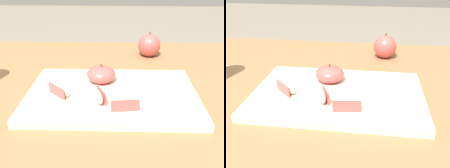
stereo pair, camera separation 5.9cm
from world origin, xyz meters
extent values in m
cube|color=brown|center=(0.00, 0.00, 0.75)|extent=(1.10, 0.83, 0.03)
cube|color=brown|center=(0.49, 0.35, 0.37)|extent=(0.06, 0.06, 0.74)
cube|color=beige|center=(0.06, -0.04, 0.78)|extent=(0.40, 0.27, 0.02)
ellipsoid|color=#D14C47|center=(0.03, 0.01, 0.81)|extent=(0.07, 0.07, 0.04)
cylinder|color=#4C3319|center=(0.03, 0.01, 0.83)|extent=(0.00, 0.00, 0.01)
ellipsoid|color=beige|center=(-0.06, -0.06, 0.80)|extent=(0.06, 0.06, 0.03)
cube|color=#D14C47|center=(-0.07, -0.07, 0.80)|extent=(0.04, 0.04, 0.03)
ellipsoid|color=beige|center=(0.03, -0.09, 0.80)|extent=(0.04, 0.07, 0.03)
cube|color=#D14C47|center=(0.04, -0.09, 0.80)|extent=(0.03, 0.06, 0.03)
ellipsoid|color=beige|center=(0.09, -0.12, 0.80)|extent=(0.06, 0.03, 0.03)
cube|color=#D14C47|center=(0.09, -0.13, 0.80)|extent=(0.06, 0.01, 0.03)
sphere|color=#D14C47|center=(0.18, 0.26, 0.81)|extent=(0.07, 0.07, 0.07)
cylinder|color=#4C3319|center=(0.18, 0.26, 0.85)|extent=(0.00, 0.00, 0.01)
camera|label=1|loc=(0.08, -0.60, 1.08)|focal=42.32mm
camera|label=2|loc=(0.14, -0.59, 1.08)|focal=42.32mm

